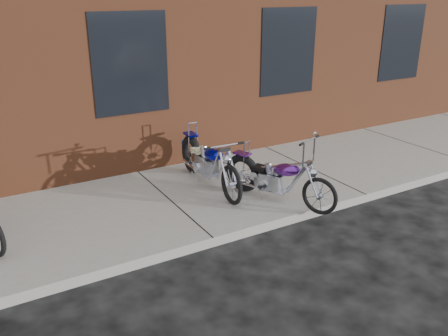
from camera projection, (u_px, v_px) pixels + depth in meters
ground at (213, 247)px, 6.75m from camera, size 120.00×120.00×0.00m
sidewalk at (170, 204)px, 7.94m from camera, size 22.00×3.00×0.15m
chopper_purple at (276, 180)px, 7.73m from camera, size 0.89×1.99×1.18m
chopper_blue at (208, 164)px, 8.34m from camera, size 0.56×2.30×1.00m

